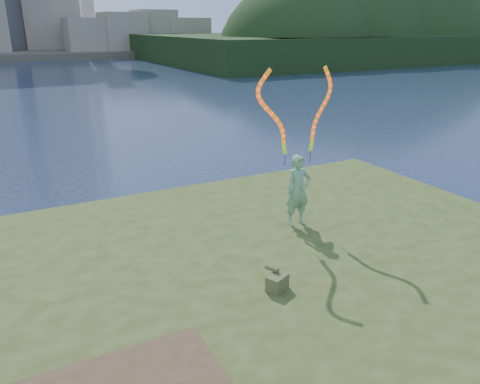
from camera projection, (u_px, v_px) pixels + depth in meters
ground at (191, 308)px, 9.70m from camera, size 320.00×320.00×0.00m
grassy_knoll at (242, 361)px, 7.67m from camera, size 20.00×18.00×0.80m
far_shore at (2, 52)px, 88.65m from camera, size 320.00×40.00×1.20m
wooded_hill at (370, 56)px, 85.70m from camera, size 78.00×50.00×63.00m
woman_with_ribbons at (299, 171)px, 11.35m from camera, size 2.11×0.46×4.15m
canvas_bag at (277, 281)px, 8.84m from camera, size 0.49×0.56×0.40m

